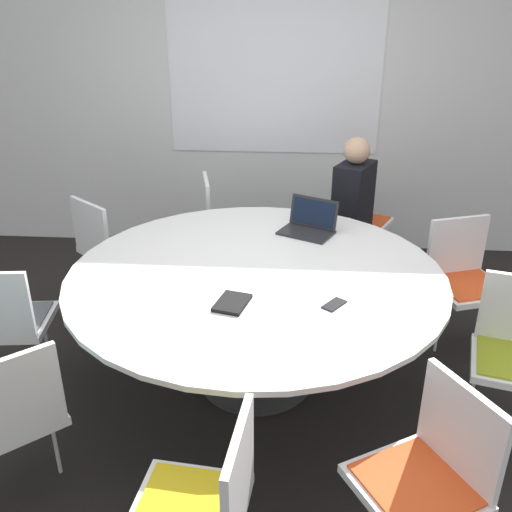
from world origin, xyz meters
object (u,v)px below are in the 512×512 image
at_px(chair_4, 9,411).
at_px(chair_3, 5,317).
at_px(chair_5, 205,502).
at_px(person_0, 355,202).
at_px(cell_phone, 334,304).
at_px(chair_8, 464,274).
at_px(spiral_notebook, 232,303).
at_px(chair_0, 355,214).
at_px(chair_1, 223,219).
at_px(chair_6, 430,469).
at_px(chair_2, 108,243).
at_px(laptop, 309,224).

bearing_deg(chair_4, chair_3, 75.21).
xyz_separation_m(chair_5, person_0, (0.75, 2.75, 0.19)).
bearing_deg(person_0, chair_4, -9.76).
bearing_deg(cell_phone, person_0, 81.72).
height_order(chair_8, spiral_notebook, chair_8).
bearing_deg(chair_0, chair_4, -7.49).
relative_size(chair_1, chair_6, 1.00).
xyz_separation_m(chair_2, chair_6, (1.92, -2.04, 0.00)).
bearing_deg(chair_1, chair_4, -27.56).
relative_size(chair_2, person_0, 0.71).
xyz_separation_m(chair_3, cell_phone, (1.84, -0.11, 0.23)).
distance_m(chair_3, spiral_notebook, 1.34).
relative_size(chair_2, chair_6, 1.00).
height_order(chair_0, chair_5, same).
xyz_separation_m(chair_2, cell_phone, (1.58, -1.19, 0.23)).
bearing_deg(chair_2, chair_4, -47.00).
relative_size(chair_1, chair_2, 1.00).
height_order(chair_1, laptop, laptop).
bearing_deg(chair_4, chair_1, 32.98).
relative_size(chair_4, chair_5, 1.00).
distance_m(chair_5, chair_6, 0.88).
bearing_deg(chair_8, chair_0, -77.98).
bearing_deg(chair_4, chair_5, -66.13).
xyz_separation_m(chair_5, cell_phone, (0.51, 1.08, 0.23)).
relative_size(chair_0, laptop, 2.12).
distance_m(chair_1, chair_5, 2.82).
distance_m(chair_0, chair_1, 1.09).
relative_size(chair_5, chair_6, 1.00).
height_order(chair_0, chair_8, same).
xyz_separation_m(chair_1, chair_3, (-1.04, -1.61, 0.00)).
xyz_separation_m(chair_1, chair_6, (1.14, -2.58, 0.00)).
bearing_deg(chair_2, chair_1, 73.27).
bearing_deg(person_0, laptop, -1.12).
bearing_deg(chair_3, chair_0, 33.91).
bearing_deg(chair_3, cell_phone, -10.28).
height_order(chair_3, chair_5, same).
height_order(chair_0, chair_1, same).
bearing_deg(chair_8, chair_3, -3.24).
bearing_deg(chair_6, chair_2, 13.40).
distance_m(chair_0, chair_5, 3.10).
relative_size(spiral_notebook, cell_phone, 1.56).
distance_m(chair_5, chair_8, 2.40).
relative_size(chair_0, chair_4, 1.00).
bearing_deg(laptop, chair_0, 93.75).
bearing_deg(chair_0, chair_2, -42.11).
xyz_separation_m(chair_2, chair_8, (2.48, -0.32, 0.00)).
height_order(chair_3, spiral_notebook, chair_3).
bearing_deg(person_0, spiral_notebook, 2.10).
bearing_deg(chair_3, chair_1, 50.49).
xyz_separation_m(chair_0, chair_6, (0.07, -2.78, 0.00)).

